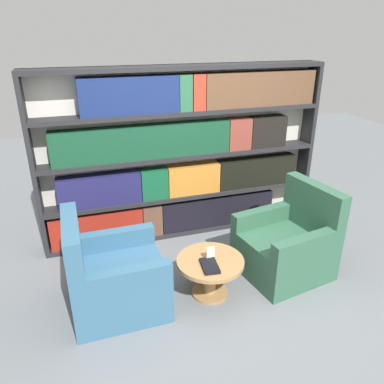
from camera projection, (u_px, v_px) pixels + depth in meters
name	position (u px, v px, depth m)	size (l,w,h in m)	color
ground_plane	(224.00, 295.00, 3.79)	(14.00, 14.00, 0.00)	slate
bookshelf	(183.00, 157.00, 4.60)	(3.49, 0.30, 2.10)	silver
armchair_left	(113.00, 278.00, 3.52)	(0.87, 0.82, 0.98)	#386684
armchair_right	(287.00, 245.00, 4.05)	(0.98, 0.94, 0.98)	#336047
coffee_table	(210.00, 270.00, 3.70)	(0.67, 0.67, 0.40)	#AD7F4C
table_sign	(210.00, 254.00, 3.63)	(0.08, 0.06, 0.15)	black
stray_book	(210.00, 266.00, 3.54)	(0.17, 0.26, 0.03)	black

